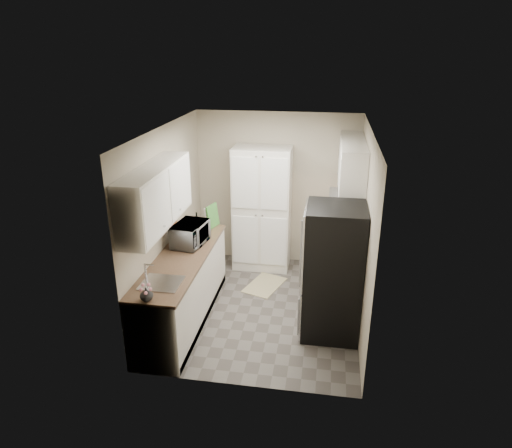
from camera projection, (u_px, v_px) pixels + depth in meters
name	position (u px, v px, depth m)	size (l,w,h in m)	color
ground	(262.00, 307.00, 6.44)	(3.20, 3.20, 0.00)	#56514C
room_shell	(261.00, 198.00, 5.83)	(2.64, 3.24, 2.52)	#BEB69A
pantry_cabinet	(262.00, 209.00, 7.30)	(0.90, 0.55, 2.00)	silver
base_cabinet_left	(183.00, 289.00, 6.03)	(0.60, 2.30, 0.88)	silver
countertop_left	(181.00, 258.00, 5.86)	(0.63, 2.33, 0.04)	brown
base_cabinet_right	(335.00, 249.00, 7.22)	(0.60, 0.80, 0.88)	silver
countertop_right	(337.00, 222.00, 7.05)	(0.63, 0.83, 0.04)	brown
electric_range	(334.00, 270.00, 6.47)	(0.71, 0.78, 1.13)	#B7B7BC
refrigerator	(333.00, 272.00, 5.61)	(0.70, 0.72, 1.70)	#B7B7BC
microwave	(190.00, 234.00, 6.16)	(0.55, 0.37, 0.30)	silver
wine_bottle	(197.00, 222.00, 6.62)	(0.07, 0.07, 0.26)	black
flower_vase	(146.00, 294.00, 4.83)	(0.14, 0.14, 0.15)	beige
cutting_board	(213.00, 216.00, 6.75)	(0.02, 0.27, 0.34)	#3C8531
toaster_oven	(334.00, 214.00, 7.00)	(0.28, 0.36, 0.21)	#B1B1B6
fruit_basket	(335.00, 205.00, 6.93)	(0.27, 0.27, 0.11)	#FF8100
kitchen_mat	(265.00, 285.00, 7.02)	(0.44, 0.71, 0.01)	tan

